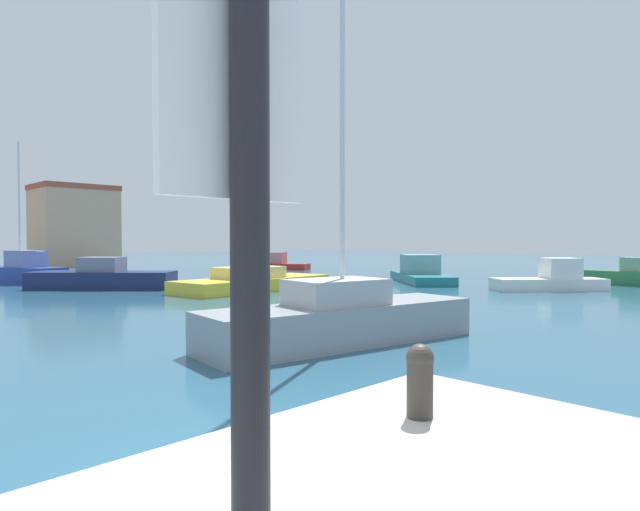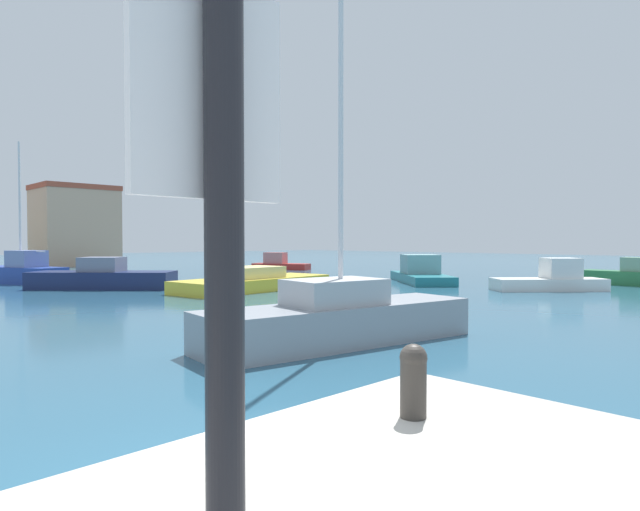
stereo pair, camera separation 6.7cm
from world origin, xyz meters
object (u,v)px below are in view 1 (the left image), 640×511
object	(u,v)px
sailboat_grey_far_left	(341,317)
motorboat_white_outer_mooring	(552,280)
mooring_bollard	(420,377)
motorboat_red_inner_mooring	(279,264)
sailboat_blue_mid_harbor	(22,271)
motorboat_green_far_right	(635,276)
motorboat_teal_distant_north	(421,273)
motorboat_yellow_center_channel	(253,282)
motorboat_navy_distant_east	(103,278)

from	to	relation	value
sailboat_grey_far_left	motorboat_white_outer_mooring	distance (m)	17.75
mooring_bollard	motorboat_red_inner_mooring	size ratio (longest dim) A/B	0.12
sailboat_blue_mid_harbor	motorboat_white_outer_mooring	world-z (taller)	sailboat_blue_mid_harbor
sailboat_blue_mid_harbor	motorboat_green_far_right	world-z (taller)	sailboat_blue_mid_harbor
sailboat_grey_far_left	sailboat_blue_mid_harbor	bearing A→B (deg)	89.98
mooring_bollard	sailboat_blue_mid_harbor	xyz separation A→B (m)	(5.58, 31.70, -0.61)
mooring_bollard	motorboat_red_inner_mooring	world-z (taller)	mooring_bollard
sailboat_grey_far_left	motorboat_teal_distant_north	bearing A→B (deg)	29.51
sailboat_grey_far_left	motorboat_teal_distant_north	distance (m)	19.79
sailboat_grey_far_left	motorboat_red_inner_mooring	bearing A→B (deg)	52.56
mooring_bollard	motorboat_yellow_center_channel	xyz separation A→B (m)	(12.57, 18.82, -0.88)
sailboat_grey_far_left	motorboat_green_far_right	size ratio (longest dim) A/B	2.13
mooring_bollard	sailboat_grey_far_left	xyz separation A→B (m)	(5.57, 6.17, -0.67)
motorboat_navy_distant_east	mooring_bollard	bearing A→B (deg)	-106.79
sailboat_blue_mid_harbor	sailboat_grey_far_left	size ratio (longest dim) A/B	0.72
motorboat_teal_distant_north	motorboat_red_inner_mooring	bearing A→B (deg)	79.54
motorboat_teal_distant_north	mooring_bollard	bearing A→B (deg)	-145.07
motorboat_green_far_right	motorboat_navy_distant_east	bearing A→B (deg)	139.48
motorboat_yellow_center_channel	motorboat_green_far_right	bearing A→B (deg)	-36.85
motorboat_teal_distant_north	motorboat_green_far_right	xyz separation A→B (m)	(6.53, -9.65, -0.03)
motorboat_yellow_center_channel	motorboat_navy_distant_east	bearing A→B (deg)	129.70
mooring_bollard	motorboat_navy_distant_east	bearing A→B (deg)	73.21
motorboat_red_inner_mooring	motorboat_yellow_center_channel	xyz separation A→B (m)	(-13.33, -13.90, -0.08)
motorboat_navy_distant_east	motorboat_red_inner_mooring	bearing A→B (deg)	23.03
motorboat_green_far_right	sailboat_grey_far_left	bearing A→B (deg)	-179.76
sailboat_grey_far_left	motorboat_red_inner_mooring	world-z (taller)	sailboat_grey_far_left
motorboat_yellow_center_channel	motorboat_white_outer_mooring	world-z (taller)	motorboat_white_outer_mooring
mooring_bollard	motorboat_green_far_right	world-z (taller)	mooring_bollard
sailboat_blue_mid_harbor	motorboat_red_inner_mooring	world-z (taller)	sailboat_blue_mid_harbor
motorboat_teal_distant_north	motorboat_white_outer_mooring	world-z (taller)	motorboat_teal_distant_north
motorboat_teal_distant_north	motorboat_navy_distant_east	world-z (taller)	motorboat_teal_distant_north
sailboat_blue_mid_harbor	motorboat_white_outer_mooring	distance (m)	29.26
sailboat_blue_mid_harbor	motorboat_white_outer_mooring	size ratio (longest dim) A/B	1.57
sailboat_blue_mid_harbor	motorboat_white_outer_mooring	bearing A→B (deg)	-52.99
sailboat_grey_far_left	motorboat_navy_distant_east	xyz separation A→B (m)	(1.95, 18.74, -0.07)
sailboat_blue_mid_harbor	motorboat_green_far_right	size ratio (longest dim) A/B	1.53
sailboat_grey_far_left	motorboat_navy_distant_east	distance (m)	18.84
motorboat_teal_distant_north	motorboat_white_outer_mooring	distance (m)	7.59
motorboat_teal_distant_north	motorboat_yellow_center_channel	world-z (taller)	motorboat_teal_distant_north
motorboat_navy_distant_east	motorboat_white_outer_mooring	size ratio (longest dim) A/B	1.27
sailboat_blue_mid_harbor	motorboat_navy_distant_east	world-z (taller)	sailboat_blue_mid_harbor
motorboat_teal_distant_north	motorboat_navy_distant_east	distance (m)	17.73
motorboat_teal_distant_north	motorboat_green_far_right	size ratio (longest dim) A/B	1.24
mooring_bollard	motorboat_teal_distant_north	size ratio (longest dim) A/B	0.09
sailboat_blue_mid_harbor	motorboat_yellow_center_channel	distance (m)	14.65
motorboat_red_inner_mooring	motorboat_yellow_center_channel	world-z (taller)	motorboat_red_inner_mooring
sailboat_blue_mid_harbor	motorboat_red_inner_mooring	xyz separation A→B (m)	(20.32, 1.03, -0.19)
sailboat_blue_mid_harbor	motorboat_red_inner_mooring	size ratio (longest dim) A/B	1.61
sailboat_blue_mid_harbor	motorboat_green_far_right	bearing A→B (deg)	-46.96
mooring_bollard	sailboat_grey_far_left	size ratio (longest dim) A/B	0.06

